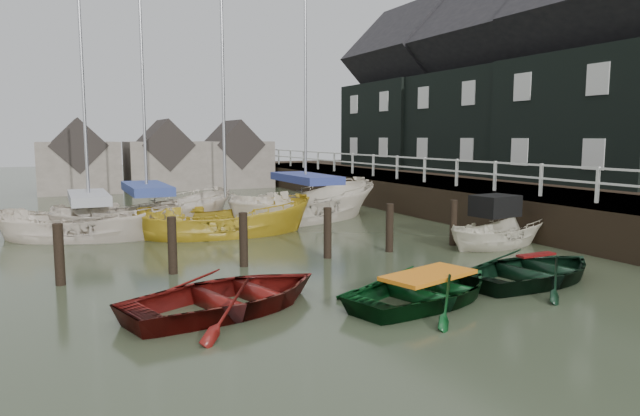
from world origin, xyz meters
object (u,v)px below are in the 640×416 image
rowboat_red (231,310)px  rowboat_dkgreen (535,282)px  sailboat_b (148,229)px  sailboat_c (226,234)px  sailboat_d (306,218)px  sailboat_a (91,237)px  rowboat_green (428,302)px  motorboat (498,242)px

rowboat_red → rowboat_dkgreen: size_ratio=1.05×
sailboat_b → sailboat_c: (2.27, -1.90, -0.05)m
sailboat_b → rowboat_red: bearing=165.4°
rowboat_red → sailboat_b: bearing=-16.2°
sailboat_b → sailboat_d: sailboat_d is taller
sailboat_b → sailboat_d: size_ratio=0.95×
rowboat_dkgreen → sailboat_d: size_ratio=0.35×
sailboat_d → sailboat_a: bearing=77.6°
rowboat_dkgreen → sailboat_c: size_ratio=0.37×
rowboat_green → sailboat_c: bearing=-7.0°
rowboat_red → sailboat_a: bearing=-4.7°
rowboat_red → rowboat_dkgreen: 7.03m
sailboat_a → sailboat_c: bearing=-86.2°
motorboat → sailboat_c: sailboat_c is taller
rowboat_red → sailboat_c: 8.61m
rowboat_red → rowboat_green: 3.95m
rowboat_dkgreen → sailboat_c: sailboat_c is taller
sailboat_a → sailboat_b: bearing=-50.4°
rowboat_dkgreen → sailboat_a: size_ratio=0.39×
rowboat_red → sailboat_a: (-1.90, 9.48, 0.06)m
rowboat_dkgreen → sailboat_d: 11.24m
rowboat_red → motorboat: motorboat is taller
motorboat → sailboat_d: bearing=15.3°
sailboat_a → rowboat_dkgreen: bearing=-120.0°
rowboat_dkgreen → rowboat_green: bearing=85.6°
rowboat_dkgreen → sailboat_d: sailboat_d is taller
rowboat_red → sailboat_a: sailboat_a is taller
rowboat_green → motorboat: 6.77m
rowboat_red → rowboat_dkgreen: bearing=-113.4°
sailboat_a → sailboat_d: sailboat_d is taller
rowboat_red → sailboat_c: size_ratio=0.38×
sailboat_c → rowboat_red: bearing=168.9°
sailboat_a → sailboat_d: bearing=-64.7°
rowboat_green → sailboat_c: (-1.46, 9.46, 0.01)m
motorboat → sailboat_c: 8.86m
rowboat_green → sailboat_d: bearing=-27.6°
rowboat_red → motorboat: size_ratio=1.06×
rowboat_green → sailboat_b: sailboat_b is taller
motorboat → sailboat_b: (-9.22, 7.40, -0.06)m
motorboat → sailboat_c: bearing=44.7°
sailboat_c → sailboat_d: bearing=-58.0°
sailboat_a → sailboat_d: 8.13m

